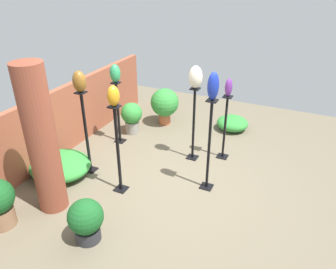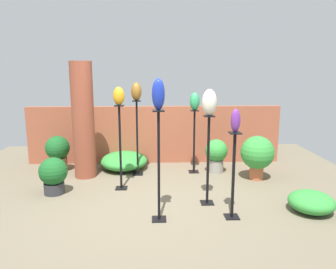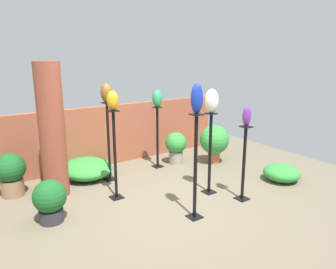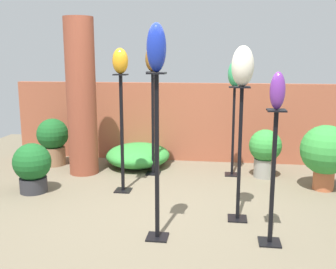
{
  "view_description": "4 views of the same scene",
  "coord_description": "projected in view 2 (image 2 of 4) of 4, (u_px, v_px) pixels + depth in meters",
  "views": [
    {
      "loc": [
        -4.2,
        -1.89,
        3.3
      ],
      "look_at": [
        -0.09,
        0.02,
        0.91
      ],
      "focal_mm": 35.0,
      "sensor_mm": 36.0,
      "label": 1
    },
    {
      "loc": [
        0.02,
        -4.89,
        2.07
      ],
      "look_at": [
        0.23,
        0.39,
        1.02
      ],
      "focal_mm": 35.0,
      "sensor_mm": 36.0,
      "label": 2
    },
    {
      "loc": [
        -2.74,
        -3.99,
        2.36
      ],
      "look_at": [
        0.23,
        0.32,
        1.04
      ],
      "focal_mm": 35.0,
      "sensor_mm": 36.0,
      "label": 3
    },
    {
      "loc": [
        0.63,
        -4.02,
        1.67
      ],
      "look_at": [
        0.05,
        0.17,
        0.84
      ],
      "focal_mm": 42.0,
      "sensor_mm": 36.0,
      "label": 4
    }
  ],
  "objects": [
    {
      "name": "brick_wall_back",
      "position": [
        155.0,
        135.0,
        7.32
      ],
      "size": [
        5.6,
        0.12,
        1.27
      ],
      "primitive_type": "cube",
      "color": "#9E5138",
      "rests_on": "ground"
    },
    {
      "name": "art_vase_ivory",
      "position": [
        209.0,
        102.0,
        4.85
      ],
      "size": [
        0.22,
        0.24,
        0.39
      ],
      "primitive_type": "ellipsoid",
      "color": "beige",
      "rests_on": "pedestal_ivory"
    },
    {
      "name": "potted_plant_near_pillar",
      "position": [
        257.0,
        154.0,
        6.2
      ],
      "size": [
        0.63,
        0.63,
        0.84
      ],
      "color": "#B25B38",
      "rests_on": "ground"
    },
    {
      "name": "ground_plane",
      "position": [
        155.0,
        202.0,
        5.19
      ],
      "size": [
        8.0,
        8.0,
        0.0
      ],
      "primitive_type": "plane",
      "color": "#6B604C"
    },
    {
      "name": "potted_plant_walkway_edge",
      "position": [
        216.0,
        154.0,
        6.64
      ],
      "size": [
        0.46,
        0.46,
        0.69
      ],
      "color": "gray",
      "rests_on": "ground"
    },
    {
      "name": "pedestal_jade",
      "position": [
        194.0,
        144.0,
        6.61
      ],
      "size": [
        0.2,
        0.2,
        1.28
      ],
      "color": "black",
      "rests_on": "ground"
    },
    {
      "name": "art_vase_jade",
      "position": [
        195.0,
        101.0,
        6.44
      ],
      "size": [
        0.2,
        0.2,
        0.35
      ],
      "primitive_type": "ellipsoid",
      "color": "#2D9356",
      "rests_on": "pedestal_jade"
    },
    {
      "name": "potted_plant_front_right",
      "position": [
        58.0,
        152.0,
        6.71
      ],
      "size": [
        0.49,
        0.49,
        0.74
      ],
      "color": "#936B4C",
      "rests_on": "ground"
    },
    {
      "name": "art_vase_violet",
      "position": [
        236.0,
        121.0,
        4.4
      ],
      "size": [
        0.13,
        0.13,
        0.32
      ],
      "primitive_type": "ellipsoid",
      "color": "#6B2D8C",
      "rests_on": "pedestal_violet"
    },
    {
      "name": "foliage_bed_east",
      "position": [
        124.0,
        161.0,
        6.92
      ],
      "size": [
        0.99,
        1.07,
        0.35
      ],
      "primitive_type": "ellipsoid",
      "color": "#338C38",
      "rests_on": "ground"
    },
    {
      "name": "potted_plant_back_center",
      "position": [
        53.0,
        174.0,
        5.5
      ],
      "size": [
        0.47,
        0.47,
        0.63
      ],
      "color": "#2D2D33",
      "rests_on": "ground"
    },
    {
      "name": "art_vase_cobalt",
      "position": [
        158.0,
        94.0,
        4.25
      ],
      "size": [
        0.17,
        0.17,
        0.42
      ],
      "primitive_type": "ellipsoid",
      "color": "#192D9E",
      "rests_on": "pedestal_cobalt"
    },
    {
      "name": "pedestal_amber",
      "position": [
        120.0,
        151.0,
        5.66
      ],
      "size": [
        0.2,
        0.2,
        1.48
      ],
      "color": "black",
      "rests_on": "ground"
    },
    {
      "name": "art_vase_amber",
      "position": [
        119.0,
        96.0,
        5.48
      ],
      "size": [
        0.19,
        0.17,
        0.31
      ],
      "primitive_type": "ellipsoid",
      "color": "orange",
      "rests_on": "pedestal_amber"
    },
    {
      "name": "pedestal_violet",
      "position": [
        233.0,
        179.0,
        4.56
      ],
      "size": [
        0.2,
        0.2,
        1.24
      ],
      "color": "black",
      "rests_on": "ground"
    },
    {
      "name": "pedestal_bronze",
      "position": [
        137.0,
        141.0,
        6.45
      ],
      "size": [
        0.2,
        0.2,
        1.48
      ],
      "color": "black",
      "rests_on": "ground"
    },
    {
      "name": "pedestal_ivory",
      "position": [
        208.0,
        164.0,
        5.03
      ],
      "size": [
        0.2,
        0.2,
        1.39
      ],
      "color": "black",
      "rests_on": "ground"
    },
    {
      "name": "art_vase_bronze",
      "position": [
        136.0,
        91.0,
        6.26
      ],
      "size": [
        0.2,
        0.22,
        0.35
      ],
      "primitive_type": "ellipsoid",
      "color": "brown",
      "rests_on": "pedestal_bronze"
    },
    {
      "name": "brick_pillar",
      "position": [
        83.0,
        121.0,
        6.25
      ],
      "size": [
        0.42,
        0.42,
        2.23
      ],
      "primitive_type": "cylinder",
      "color": "brown",
      "rests_on": "ground"
    },
    {
      "name": "pedestal_cobalt",
      "position": [
        159.0,
        171.0,
        4.45
      ],
      "size": [
        0.2,
        0.2,
        1.55
      ],
      "color": "black",
      "rests_on": "ground"
    },
    {
      "name": "foliage_bed_west",
      "position": [
        311.0,
        202.0,
        4.83
      ],
      "size": [
        0.67,
        0.69,
        0.31
      ],
      "primitive_type": "ellipsoid",
      "color": "#338C38",
      "rests_on": "ground"
    }
  ]
}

